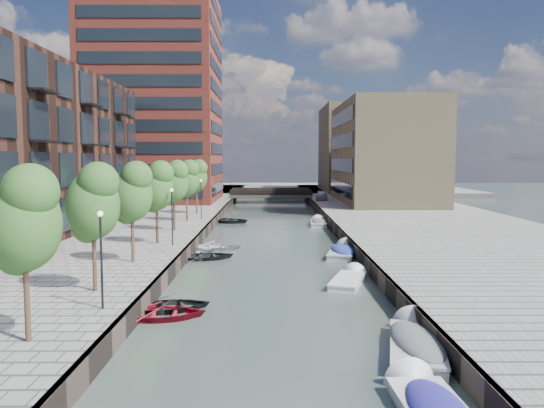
{
  "coord_description": "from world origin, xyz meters",
  "views": [
    {
      "loc": [
        -0.16,
        -13.81,
        7.31
      ],
      "look_at": [
        0.0,
        29.76,
        3.5
      ],
      "focal_mm": 35.0,
      "sensor_mm": 36.0,
      "label": 1
    }
  ],
  "objects_px": {
    "tree_4": "(174,181)",
    "sloop_0": "(168,310)",
    "motorboat_2": "(350,281)",
    "tree_5": "(186,178)",
    "sloop_1": "(204,259)",
    "car": "(322,195)",
    "tree_2": "(132,191)",
    "sloop_2": "(159,318)",
    "sloop_4": "(227,223)",
    "tree_3": "(156,185)",
    "motorboat_3": "(343,252)",
    "tree_0": "(24,217)",
    "tree_6": "(196,176)",
    "motorboat_4": "(318,223)",
    "bridge": "(271,194)",
    "sloop_3": "(214,250)",
    "motorboat_1": "(416,343)",
    "tree_1": "(93,201)"
  },
  "relations": [
    {
      "from": "tree_2",
      "to": "car",
      "type": "relative_size",
      "value": 1.4
    },
    {
      "from": "sloop_0",
      "to": "car",
      "type": "distance_m",
      "value": 55.65
    },
    {
      "from": "tree_0",
      "to": "sloop_2",
      "type": "bearing_deg",
      "value": 60.98
    },
    {
      "from": "tree_6",
      "to": "car",
      "type": "height_order",
      "value": "tree_6"
    },
    {
      "from": "tree_2",
      "to": "motorboat_2",
      "type": "distance_m",
      "value": 14.08
    },
    {
      "from": "sloop_2",
      "to": "motorboat_4",
      "type": "distance_m",
      "value": 35.27
    },
    {
      "from": "tree_5",
      "to": "sloop_4",
      "type": "height_order",
      "value": "tree_5"
    },
    {
      "from": "bridge",
      "to": "car",
      "type": "xyz_separation_m",
      "value": [
        7.56,
        -6.7,
        0.33
      ]
    },
    {
      "from": "tree_5",
      "to": "sloop_3",
      "type": "distance_m",
      "value": 12.99
    },
    {
      "from": "sloop_2",
      "to": "motorboat_3",
      "type": "distance_m",
      "value": 19.05
    },
    {
      "from": "bridge",
      "to": "sloop_3",
      "type": "height_order",
      "value": "bridge"
    },
    {
      "from": "motorboat_4",
      "to": "tree_2",
      "type": "bearing_deg",
      "value": -118.04
    },
    {
      "from": "motorboat_3",
      "to": "tree_1",
      "type": "bearing_deg",
      "value": -133.37
    },
    {
      "from": "sloop_4",
      "to": "tree_2",
      "type": "bearing_deg",
      "value": -169.27
    },
    {
      "from": "tree_5",
      "to": "sloop_1",
      "type": "distance_m",
      "value": 16.33
    },
    {
      "from": "sloop_2",
      "to": "motorboat_2",
      "type": "xyz_separation_m",
      "value": [
        9.77,
        6.95,
        0.09
      ]
    },
    {
      "from": "tree_3",
      "to": "sloop_2",
      "type": "height_order",
      "value": "tree_3"
    },
    {
      "from": "tree_2",
      "to": "sloop_4",
      "type": "bearing_deg",
      "value": 82.75
    },
    {
      "from": "tree_4",
      "to": "sloop_0",
      "type": "height_order",
      "value": "tree_4"
    },
    {
      "from": "sloop_0",
      "to": "bridge",
      "type": "bearing_deg",
      "value": -19.88
    },
    {
      "from": "sloop_4",
      "to": "sloop_1",
      "type": "bearing_deg",
      "value": -161.83
    },
    {
      "from": "sloop_2",
      "to": "motorboat_4",
      "type": "height_order",
      "value": "motorboat_4"
    },
    {
      "from": "sloop_1",
      "to": "car",
      "type": "relative_size",
      "value": 1.01
    },
    {
      "from": "bridge",
      "to": "motorboat_4",
      "type": "bearing_deg",
      "value": -79.78
    },
    {
      "from": "bridge",
      "to": "tree_4",
      "type": "xyz_separation_m",
      "value": [
        -8.5,
        -40.0,
        3.92
      ]
    },
    {
      "from": "tree_5",
      "to": "car",
      "type": "height_order",
      "value": "tree_5"
    },
    {
      "from": "motorboat_3",
      "to": "car",
      "type": "distance_m",
      "value": 39.71
    },
    {
      "from": "motorboat_1",
      "to": "sloop_0",
      "type": "bearing_deg",
      "value": 153.77
    },
    {
      "from": "tree_5",
      "to": "motorboat_4",
      "type": "relative_size",
      "value": 1.19
    },
    {
      "from": "tree_4",
      "to": "motorboat_2",
      "type": "height_order",
      "value": "tree_4"
    },
    {
      "from": "tree_4",
      "to": "tree_5",
      "type": "xyz_separation_m",
      "value": [
        0.0,
        7.0,
        0.0
      ]
    },
    {
      "from": "tree_2",
      "to": "car",
      "type": "bearing_deg",
      "value": 71.25
    },
    {
      "from": "sloop_2",
      "to": "motorboat_1",
      "type": "height_order",
      "value": "motorboat_1"
    },
    {
      "from": "sloop_1",
      "to": "sloop_3",
      "type": "bearing_deg",
      "value": -17.59
    },
    {
      "from": "bridge",
      "to": "tree_1",
      "type": "relative_size",
      "value": 2.18
    },
    {
      "from": "tree_2",
      "to": "sloop_0",
      "type": "bearing_deg",
      "value": -63.44
    },
    {
      "from": "sloop_1",
      "to": "sloop_3",
      "type": "relative_size",
      "value": 0.97
    },
    {
      "from": "motorboat_2",
      "to": "bridge",
      "type": "bearing_deg",
      "value": 94.69
    },
    {
      "from": "tree_3",
      "to": "sloop_0",
      "type": "bearing_deg",
      "value": -76.09
    },
    {
      "from": "sloop_3",
      "to": "motorboat_1",
      "type": "relative_size",
      "value": 0.77
    },
    {
      "from": "tree_1",
      "to": "sloop_1",
      "type": "distance_m",
      "value": 14.48
    },
    {
      "from": "motorboat_2",
      "to": "tree_3",
      "type": "bearing_deg",
      "value": 147.88
    },
    {
      "from": "tree_0",
      "to": "motorboat_4",
      "type": "relative_size",
      "value": 1.19
    },
    {
      "from": "tree_1",
      "to": "motorboat_4",
      "type": "distance_m",
      "value": 35.68
    },
    {
      "from": "tree_4",
      "to": "sloop_3",
      "type": "distance_m",
      "value": 7.8
    },
    {
      "from": "tree_0",
      "to": "tree_6",
      "type": "distance_m",
      "value": 42.0
    },
    {
      "from": "tree_2",
      "to": "sloop_0",
      "type": "height_order",
      "value": "tree_2"
    },
    {
      "from": "sloop_0",
      "to": "motorboat_2",
      "type": "bearing_deg",
      "value": -74.43
    },
    {
      "from": "tree_5",
      "to": "sloop_2",
      "type": "relative_size",
      "value": 1.39
    },
    {
      "from": "bridge",
      "to": "car",
      "type": "bearing_deg",
      "value": -41.53
    }
  ]
}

